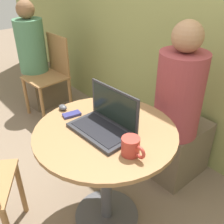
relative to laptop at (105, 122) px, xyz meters
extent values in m
plane|color=#7F6B56|center=(0.00, 0.00, -0.79)|extent=(12.00, 12.00, 0.00)
cube|color=#939956|center=(0.00, 1.02, 0.51)|extent=(7.00, 0.05, 2.60)
cylinder|color=#4C4C51|center=(0.00, 0.00, -0.78)|extent=(0.44, 0.44, 0.02)
cylinder|color=#4C4C51|center=(0.00, 0.00, -0.42)|extent=(0.08, 0.08, 0.69)
cylinder|color=olive|center=(0.00, 0.00, -0.06)|extent=(0.82, 0.82, 0.02)
cube|color=#2D2D33|center=(0.00, -0.04, -0.04)|extent=(0.38, 0.23, 0.02)
cube|color=black|center=(0.00, -0.04, -0.03)|extent=(0.33, 0.18, 0.00)
cube|color=#2D2D33|center=(0.00, 0.07, 0.08)|extent=(0.37, 0.02, 0.22)
cube|color=black|center=(0.00, 0.06, 0.08)|extent=(0.34, 0.02, 0.19)
cube|color=navy|center=(-0.26, -0.06, -0.04)|extent=(0.07, 0.12, 0.02)
ellipsoid|color=#4C4C51|center=(-0.35, -0.06, -0.04)|extent=(0.06, 0.05, 0.03)
cylinder|color=#B2382D|center=(0.24, -0.04, 0.00)|extent=(0.09, 0.09, 0.09)
torus|color=#B2382D|center=(0.31, -0.04, 0.00)|extent=(0.07, 0.02, 0.07)
cylinder|color=#9E7042|center=(-0.41, -0.42, -0.56)|extent=(0.04, 0.04, 0.45)
cube|color=brown|center=(0.04, 0.73, -0.56)|extent=(0.31, 0.46, 0.47)
cylinder|color=#993D42|center=(0.04, 0.62, -0.02)|extent=(0.33, 0.33, 0.60)
sphere|color=#A87A56|center=(0.04, 0.62, 0.38)|extent=(0.20, 0.20, 0.20)
cylinder|color=#9E7042|center=(-1.69, 0.21, -0.57)|extent=(0.04, 0.04, 0.44)
cylinder|color=#9E7042|center=(-1.34, 0.23, -0.57)|extent=(0.04, 0.04, 0.44)
cylinder|color=#9E7042|center=(-1.71, 0.56, -0.57)|extent=(0.04, 0.04, 0.44)
cylinder|color=#9E7042|center=(-1.36, 0.59, -0.57)|extent=(0.04, 0.04, 0.44)
cube|color=#9E7042|center=(-1.53, 0.40, -0.34)|extent=(0.42, 0.42, 0.02)
cube|color=#9E7042|center=(-1.54, 0.59, -0.12)|extent=(0.37, 0.04, 0.42)
cube|color=brown|center=(-1.78, 0.50, -0.56)|extent=(0.32, 0.45, 0.46)
cylinder|color=#4C7F5B|center=(-1.78, 0.40, -0.05)|extent=(0.31, 0.31, 0.57)
sphere|color=brown|center=(-1.78, 0.40, 0.34)|extent=(0.19, 0.19, 0.19)
camera|label=1|loc=(0.96, -0.77, 0.79)|focal=42.00mm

